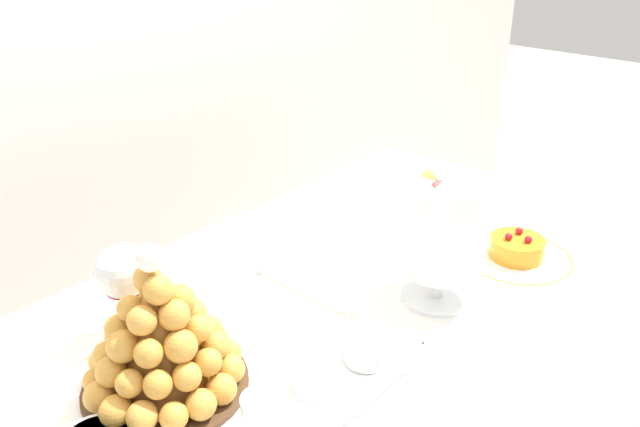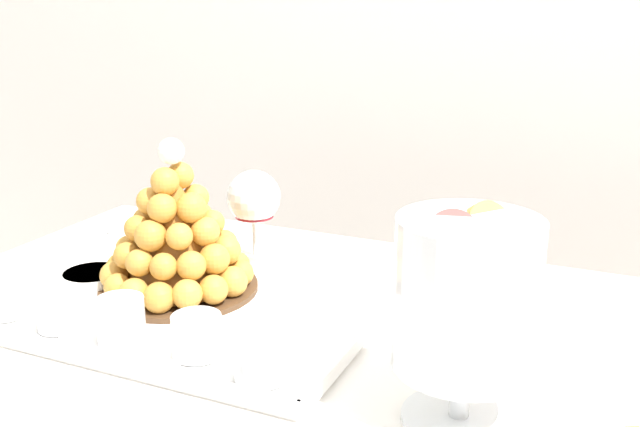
# 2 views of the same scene
# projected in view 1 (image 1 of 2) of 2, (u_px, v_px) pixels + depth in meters

# --- Properties ---
(buffet_table) EXTENTS (1.36, 0.84, 0.80)m
(buffet_table) POSITION_uv_depth(u_px,v_px,m) (354.00, 376.00, 1.09)
(buffet_table) COLOR brown
(buffet_table) RESTS_ON ground_plane
(serving_tray) EXTENTS (0.53, 0.35, 0.02)m
(serving_tray) POSITION_uv_depth(u_px,v_px,m) (208.00, 392.00, 0.86)
(serving_tray) COLOR white
(serving_tray) RESTS_ON buffet_table
(croquembouche) EXTENTS (0.22, 0.22, 0.22)m
(croquembouche) POSITION_uv_depth(u_px,v_px,m) (161.00, 339.00, 0.83)
(croquembouche) COLOR #4C331E
(croquembouche) RESTS_ON serving_tray
(dessert_cup_centre) EXTENTS (0.06, 0.06, 0.06)m
(dessert_cup_centre) POSITION_uv_depth(u_px,v_px,m) (265.00, 418.00, 0.78)
(dessert_cup_centre) COLOR silver
(dessert_cup_centre) RESTS_ON serving_tray
(dessert_cup_mid_right) EXTENTS (0.06, 0.06, 0.05)m
(dessert_cup_mid_right) POSITION_uv_depth(u_px,v_px,m) (313.00, 375.00, 0.85)
(dessert_cup_mid_right) COLOR silver
(dessert_cup_mid_right) RESTS_ON serving_tray
(dessert_cup_right) EXTENTS (0.06, 0.06, 0.05)m
(dessert_cup_right) POSITION_uv_depth(u_px,v_px,m) (366.00, 348.00, 0.91)
(dessert_cup_right) COLOR silver
(dessert_cup_right) RESTS_ON serving_tray
(macaron_goblet) EXTENTS (0.14, 0.14, 0.23)m
(macaron_goblet) POSITION_uv_depth(u_px,v_px,m) (443.00, 227.00, 1.02)
(macaron_goblet) COLOR white
(macaron_goblet) RESTS_ON buffet_table
(fruit_tart_plate) EXTENTS (0.21, 0.21, 0.06)m
(fruit_tart_plate) POSITION_uv_depth(u_px,v_px,m) (516.00, 253.00, 1.18)
(fruit_tart_plate) COLOR white
(fruit_tart_plate) RESTS_ON buffet_table
(wine_glass) EXTENTS (0.08, 0.08, 0.15)m
(wine_glass) POSITION_uv_depth(u_px,v_px,m) (124.00, 274.00, 0.94)
(wine_glass) COLOR silver
(wine_glass) RESTS_ON buffet_table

